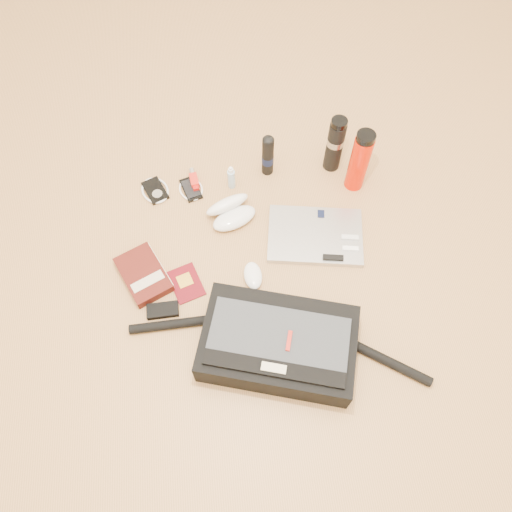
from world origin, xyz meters
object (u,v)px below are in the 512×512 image
laptop (316,236)px  thermos_red (359,161)px  book (144,274)px  messenger_bag (277,344)px  thermos_black (335,144)px

laptop → thermos_red: 0.31m
book → laptop: bearing=-16.8°
messenger_bag → book: bearing=160.1°
laptop → thermos_black: thermos_black is taller
thermos_red → laptop: bearing=-130.6°
messenger_bag → laptop: size_ratio=2.50×
messenger_bag → thermos_black: size_ratio=3.79×
messenger_bag → thermos_red: (0.38, 0.61, 0.07)m
messenger_bag → thermos_red: bearing=75.4°
laptop → messenger_bag: bearing=-106.0°
messenger_bag → laptop: 0.44m
book → thermos_red: 0.85m
messenger_bag → book: messenger_bag is taller
laptop → book: book is taller
messenger_bag → thermos_red: 0.72m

